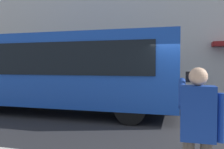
% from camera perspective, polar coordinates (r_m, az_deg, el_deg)
% --- Properties ---
extents(ground_plane, '(60.00, 60.00, 0.00)m').
position_cam_1_polar(ground_plane, '(7.87, 18.57, -11.67)').
color(ground_plane, '#232326').
extents(red_bus, '(9.05, 2.54, 3.08)m').
position_cam_1_polar(red_bus, '(9.53, -12.39, 1.01)').
color(red_bus, '#1947AD').
rests_on(red_bus, ground_plane).
extents(pedestrian_photographer, '(0.53, 0.52, 1.70)m').
position_cam_1_polar(pedestrian_photographer, '(3.11, 19.86, -11.57)').
color(pedestrian_photographer, '#4C4238').
rests_on(pedestrian_photographer, sidewalk_curb).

